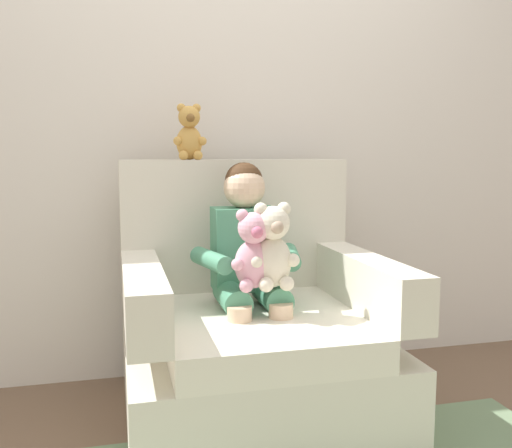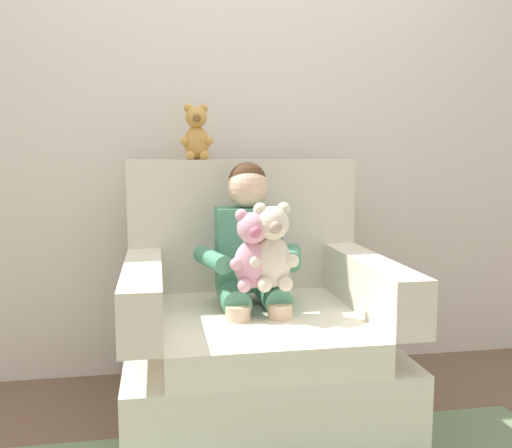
% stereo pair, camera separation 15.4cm
% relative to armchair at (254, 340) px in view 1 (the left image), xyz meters
% --- Properties ---
extents(ground_plane, '(8.00, 8.00, 0.00)m').
position_rel_armchair_xyz_m(ground_plane, '(0.00, -0.05, -0.33)').
color(ground_plane, brown).
extents(back_wall, '(6.00, 0.10, 2.60)m').
position_rel_armchair_xyz_m(back_wall, '(0.00, 0.62, 0.97)').
color(back_wall, silver).
rests_on(back_wall, ground).
extents(armchair, '(1.02, 0.94, 1.05)m').
position_rel_armchair_xyz_m(armchair, '(0.00, 0.00, 0.00)').
color(armchair, silver).
rests_on(armchair, ground).
extents(seated_child, '(0.45, 0.39, 0.82)m').
position_rel_armchair_xyz_m(seated_child, '(-0.02, 0.03, 0.35)').
color(seated_child, '#4C9370').
rests_on(seated_child, armchair).
extents(plush_cream, '(0.19, 0.16, 0.33)m').
position_rel_armchair_xyz_m(plush_cream, '(0.04, -0.14, 0.40)').
color(plush_cream, silver).
rests_on(plush_cream, armchair).
extents(plush_pink, '(0.18, 0.15, 0.30)m').
position_rel_armchair_xyz_m(plush_pink, '(-0.04, -0.14, 0.38)').
color(plush_pink, '#EAA8BC').
rests_on(plush_pink, armchair).
extents(plush_honey_on_backrest, '(0.15, 0.12, 0.25)m').
position_rel_armchair_xyz_m(plush_honey_on_backrest, '(-0.21, 0.34, 0.83)').
color(plush_honey_on_backrest, gold).
rests_on(plush_honey_on_backrest, armchair).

